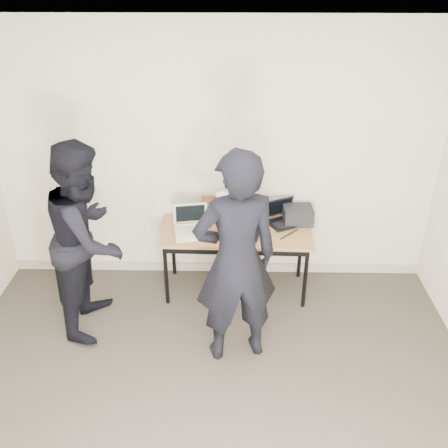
{
  "coord_description": "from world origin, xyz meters",
  "views": [
    {
      "loc": [
        0.18,
        -2.44,
        3.19
      ],
      "look_at": [
        0.1,
        1.6,
        0.95
      ],
      "focal_mm": 40.0,
      "sensor_mm": 36.0,
      "label": 1
    }
  ],
  "objects_px": {
    "laptop_center": "(243,225)",
    "equipment_box": "(298,215)",
    "laptop_beige": "(192,228)",
    "person_typist": "(236,261)",
    "laptop_right": "(283,217)",
    "person_observer": "(88,238)",
    "leather_satchel": "(219,209)",
    "desk": "(236,236)"
  },
  "relations": [
    {
      "from": "equipment_box",
      "to": "leather_satchel",
      "type": "bearing_deg",
      "value": 177.48
    },
    {
      "from": "leather_satchel",
      "to": "laptop_center",
      "type": "bearing_deg",
      "value": -43.98
    },
    {
      "from": "desk",
      "to": "equipment_box",
      "type": "height_order",
      "value": "equipment_box"
    },
    {
      "from": "desk",
      "to": "leather_satchel",
      "type": "bearing_deg",
      "value": 129.55
    },
    {
      "from": "laptop_beige",
      "to": "person_observer",
      "type": "height_order",
      "value": "person_observer"
    },
    {
      "from": "desk",
      "to": "laptop_right",
      "type": "xyz_separation_m",
      "value": [
        0.48,
        0.2,
        0.11
      ]
    },
    {
      "from": "equipment_box",
      "to": "person_typist",
      "type": "height_order",
      "value": "person_typist"
    },
    {
      "from": "leather_satchel",
      "to": "equipment_box",
      "type": "relative_size",
      "value": 1.26
    },
    {
      "from": "laptop_center",
      "to": "person_observer",
      "type": "bearing_deg",
      "value": -146.95
    },
    {
      "from": "equipment_box",
      "to": "laptop_beige",
      "type": "bearing_deg",
      "value": -167.86
    },
    {
      "from": "laptop_center",
      "to": "equipment_box",
      "type": "bearing_deg",
      "value": 31.18
    },
    {
      "from": "laptop_center",
      "to": "equipment_box",
      "type": "distance_m",
      "value": 0.59
    },
    {
      "from": "laptop_beige",
      "to": "person_typist",
      "type": "bearing_deg",
      "value": -74.23
    },
    {
      "from": "desk",
      "to": "leather_satchel",
      "type": "relative_size",
      "value": 4.13
    },
    {
      "from": "laptop_beige",
      "to": "leather_satchel",
      "type": "bearing_deg",
      "value": 35.08
    },
    {
      "from": "equipment_box",
      "to": "desk",
      "type": "bearing_deg",
      "value": -163.07
    },
    {
      "from": "desk",
      "to": "laptop_center",
      "type": "relative_size",
      "value": 3.5
    },
    {
      "from": "laptop_right",
      "to": "leather_satchel",
      "type": "height_order",
      "value": "leather_satchel"
    },
    {
      "from": "laptop_center",
      "to": "equipment_box",
      "type": "height_order",
      "value": "laptop_center"
    },
    {
      "from": "person_observer",
      "to": "equipment_box",
      "type": "bearing_deg",
      "value": -68.26
    },
    {
      "from": "person_observer",
      "to": "leather_satchel",
      "type": "bearing_deg",
      "value": -55.57
    },
    {
      "from": "laptop_beige",
      "to": "person_typist",
      "type": "height_order",
      "value": "person_typist"
    },
    {
      "from": "laptop_right",
      "to": "desk",
      "type": "bearing_deg",
      "value": 175.33
    },
    {
      "from": "leather_satchel",
      "to": "person_observer",
      "type": "xyz_separation_m",
      "value": [
        -1.16,
        -0.72,
        0.07
      ]
    },
    {
      "from": "laptop_beige",
      "to": "laptop_right",
      "type": "relative_size",
      "value": 0.91
    },
    {
      "from": "person_typist",
      "to": "leather_satchel",
      "type": "bearing_deg",
      "value": -96.22
    },
    {
      "from": "laptop_right",
      "to": "person_observer",
      "type": "bearing_deg",
      "value": 173.76
    },
    {
      "from": "person_observer",
      "to": "desk",
      "type": "bearing_deg",
      "value": -67.22
    },
    {
      "from": "person_typist",
      "to": "person_observer",
      "type": "xyz_separation_m",
      "value": [
        -1.33,
        0.43,
        -0.05
      ]
    },
    {
      "from": "laptop_right",
      "to": "person_observer",
      "type": "xyz_separation_m",
      "value": [
        -1.81,
        -0.69,
        0.14
      ]
    },
    {
      "from": "desk",
      "to": "laptop_center",
      "type": "bearing_deg",
      "value": 9.97
    },
    {
      "from": "desk",
      "to": "person_observer",
      "type": "distance_m",
      "value": 1.45
    },
    {
      "from": "laptop_right",
      "to": "person_typist",
      "type": "relative_size",
      "value": 0.22
    },
    {
      "from": "leather_satchel",
      "to": "person_typist",
      "type": "height_order",
      "value": "person_typist"
    },
    {
      "from": "laptop_beige",
      "to": "laptop_center",
      "type": "xyz_separation_m",
      "value": [
        0.51,
        0.05,
        0.01
      ]
    },
    {
      "from": "laptop_center",
      "to": "equipment_box",
      "type": "relative_size",
      "value": 1.48
    },
    {
      "from": "desk",
      "to": "person_typist",
      "type": "bearing_deg",
      "value": -89.15
    },
    {
      "from": "laptop_beige",
      "to": "person_typist",
      "type": "xyz_separation_m",
      "value": [
        0.43,
        -0.89,
        0.2
      ]
    },
    {
      "from": "laptop_right",
      "to": "equipment_box",
      "type": "relative_size",
      "value": 1.47
    },
    {
      "from": "laptop_beige",
      "to": "equipment_box",
      "type": "distance_m",
      "value": 1.1
    },
    {
      "from": "laptop_right",
      "to": "person_observer",
      "type": "relative_size",
      "value": 0.23
    },
    {
      "from": "person_typist",
      "to": "desk",
      "type": "bearing_deg",
      "value": -105.17
    }
  ]
}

